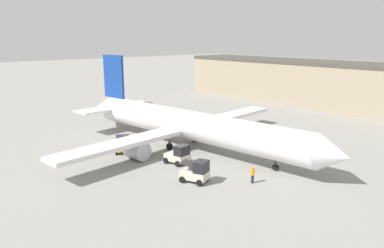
{
  "coord_description": "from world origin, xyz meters",
  "views": [
    {
      "loc": [
        36.0,
        -31.07,
        14.46
      ],
      "look_at": [
        0.0,
        0.0,
        3.32
      ],
      "focal_mm": 35.0,
      "sensor_mm": 36.0,
      "label": 1
    }
  ],
  "objects_px": {
    "belt_loader_truck": "(196,172)",
    "baggage_tug": "(123,144)",
    "airplane": "(186,125)",
    "pushback_tug": "(179,155)",
    "ground_crew_worker": "(253,174)"
  },
  "relations": [
    {
      "from": "belt_loader_truck",
      "to": "pushback_tug",
      "type": "bearing_deg",
      "value": 136.46
    },
    {
      "from": "airplane",
      "to": "ground_crew_worker",
      "type": "relative_size",
      "value": 23.49
    },
    {
      "from": "airplane",
      "to": "belt_loader_truck",
      "type": "xyz_separation_m",
      "value": [
        10.21,
        -7.22,
        -2.02
      ]
    },
    {
      "from": "airplane",
      "to": "pushback_tug",
      "type": "height_order",
      "value": "airplane"
    },
    {
      "from": "ground_crew_worker",
      "to": "pushback_tug",
      "type": "distance_m",
      "value": 9.73
    },
    {
      "from": "airplane",
      "to": "baggage_tug",
      "type": "height_order",
      "value": "airplane"
    },
    {
      "from": "baggage_tug",
      "to": "airplane",
      "type": "bearing_deg",
      "value": 87.96
    },
    {
      "from": "belt_loader_truck",
      "to": "pushback_tug",
      "type": "distance_m",
      "value": 6.07
    },
    {
      "from": "belt_loader_truck",
      "to": "baggage_tug",
      "type": "bearing_deg",
      "value": 159.67
    },
    {
      "from": "airplane",
      "to": "pushback_tug",
      "type": "xyz_separation_m",
      "value": [
        4.57,
        -4.99,
        -2.05
      ]
    },
    {
      "from": "baggage_tug",
      "to": "pushback_tug",
      "type": "xyz_separation_m",
      "value": [
        8.19,
        2.63,
        -0.05
      ]
    },
    {
      "from": "baggage_tug",
      "to": "belt_loader_truck",
      "type": "distance_m",
      "value": 13.84
    },
    {
      "from": "ground_crew_worker",
      "to": "airplane",
      "type": "bearing_deg",
      "value": 156.14
    },
    {
      "from": "ground_crew_worker",
      "to": "belt_loader_truck",
      "type": "distance_m",
      "value": 5.67
    },
    {
      "from": "baggage_tug",
      "to": "pushback_tug",
      "type": "distance_m",
      "value": 8.6
    }
  ]
}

